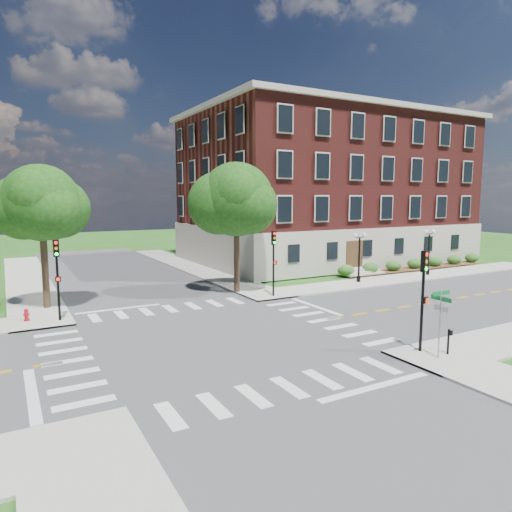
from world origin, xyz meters
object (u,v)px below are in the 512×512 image
traffic_signal_se (423,288)px  twin_lamp_east (429,249)px  street_sign_pole (441,311)px  fire_hydrant (26,315)px  traffic_signal_nw (57,269)px  push_button_post (449,340)px  twin_lamp_west (359,254)px  traffic_signal_ne (274,255)px

traffic_signal_se → twin_lamp_east: (17.73, 14.69, -0.66)m
street_sign_pole → traffic_signal_se: bearing=87.6°
fire_hydrant → twin_lamp_east: bearing=-0.5°
traffic_signal_nw → traffic_signal_se: bearing=-44.7°
traffic_signal_se → street_sign_pole: (-0.04, -1.05, -0.88)m
traffic_signal_nw → push_button_post: size_ratio=4.00×
traffic_signal_nw → twin_lamp_east: (32.08, 0.49, -0.66)m
twin_lamp_west → traffic_signal_se: bearing=-122.4°
twin_lamp_east → traffic_signal_ne: bearing=-177.0°
traffic_signal_ne → twin_lamp_east: bearing=3.0°
traffic_signal_se → twin_lamp_east: bearing=39.6°
twin_lamp_east → fire_hydrant: (-33.81, 0.30, -2.06)m
traffic_signal_ne → twin_lamp_west: 9.46m
traffic_signal_se → traffic_signal_nw: size_ratio=1.00×
traffic_signal_nw → push_button_post: bearing=-45.1°
traffic_signal_ne → push_button_post: size_ratio=4.00×
twin_lamp_west → twin_lamp_east: (8.19, -0.36, 0.00)m
twin_lamp_west → traffic_signal_nw: bearing=-178.0°
push_button_post → fire_hydrant: 23.18m
traffic_signal_ne → street_sign_pole: (-0.23, -14.81, -0.88)m
traffic_signal_ne → twin_lamp_east: (17.54, 0.93, -0.66)m
twin_lamp_east → push_button_post: size_ratio=3.53×
push_button_post → traffic_signal_se: bearing=128.1°
traffic_signal_se → street_sign_pole: 1.37m
traffic_signal_nw → fire_hydrant: (-1.73, 0.79, -2.72)m
traffic_signal_ne → traffic_signal_nw: size_ratio=1.00×
twin_lamp_east → twin_lamp_west: bearing=177.5°
traffic_signal_nw → fire_hydrant: traffic_signal_nw is taller
traffic_signal_se → fire_hydrant: 22.15m
traffic_signal_ne → twin_lamp_west: traffic_signal_ne is taller
traffic_signal_ne → street_sign_pole: 14.84m
street_sign_pole → push_button_post: (0.79, 0.10, -1.51)m
traffic_signal_se → traffic_signal_ne: size_ratio=1.00×
twin_lamp_east → street_sign_pole: 23.74m
traffic_signal_ne → fire_hydrant: (-16.27, 1.22, -2.72)m
traffic_signal_se → push_button_post: traffic_signal_se is taller
twin_lamp_west → push_button_post: twin_lamp_west is taller
twin_lamp_east → push_button_post: twin_lamp_east is taller
traffic_signal_nw → fire_hydrant: size_ratio=6.40×
traffic_signal_nw → twin_lamp_east: size_ratio=1.13×
traffic_signal_ne → push_button_post: (0.56, -14.72, -2.39)m
twin_lamp_west → push_button_post: (-8.79, -16.00, -1.73)m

